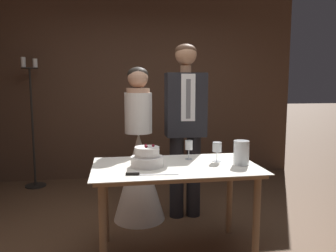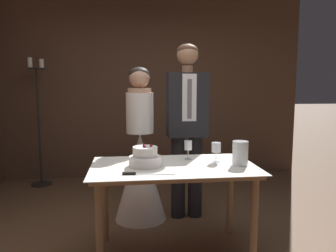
{
  "view_description": "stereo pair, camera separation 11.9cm",
  "coord_description": "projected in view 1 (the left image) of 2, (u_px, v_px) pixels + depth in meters",
  "views": [
    {
      "loc": [
        -0.46,
        -2.54,
        1.42
      ],
      "look_at": [
        0.01,
        0.42,
        1.04
      ],
      "focal_mm": 35.0,
      "sensor_mm": 36.0,
      "label": 1
    },
    {
      "loc": [
        -0.34,
        -2.56,
        1.42
      ],
      "look_at": [
        0.01,
        0.42,
        1.04
      ],
      "focal_mm": 35.0,
      "sensor_mm": 36.0,
      "label": 2
    }
  ],
  "objects": [
    {
      "name": "wall_back",
      "position": [
        146.0,
        84.0,
        5.01
      ],
      "size": [
        4.64,
        0.12,
        2.86
      ],
      "primitive_type": "cube",
      "color": "#513828",
      "rests_on": "ground_plane"
    },
    {
      "name": "cake_table",
      "position": [
        175.0,
        176.0,
        2.69
      ],
      "size": [
        1.34,
        0.78,
        0.76
      ],
      "color": "#8E6B4C",
      "rests_on": "ground_plane"
    },
    {
      "name": "tiered_cake",
      "position": [
        147.0,
        158.0,
        2.64
      ],
      "size": [
        0.27,
        0.27,
        0.18
      ],
      "color": "white",
      "rests_on": "cake_table"
    },
    {
      "name": "cake_knife",
      "position": [
        142.0,
        174.0,
        2.39
      ],
      "size": [
        0.39,
        0.06,
        0.02
      ],
      "rotation": [
        0.0,
        0.0,
        -0.11
      ],
      "color": "silver",
      "rests_on": "cake_table"
    },
    {
      "name": "wine_glass_near",
      "position": [
        217.0,
        148.0,
        2.8
      ],
      "size": [
        0.08,
        0.08,
        0.17
      ],
      "color": "silver",
      "rests_on": "cake_table"
    },
    {
      "name": "wine_glass_middle",
      "position": [
        189.0,
        146.0,
        2.88
      ],
      "size": [
        0.07,
        0.07,
        0.17
      ],
      "color": "silver",
      "rests_on": "cake_table"
    },
    {
      "name": "hurricane_candle",
      "position": [
        241.0,
        153.0,
        2.7
      ],
      "size": [
        0.13,
        0.13,
        0.2
      ],
      "color": "silver",
      "rests_on": "cake_table"
    },
    {
      "name": "bride",
      "position": [
        139.0,
        165.0,
        3.41
      ],
      "size": [
        0.54,
        0.54,
        1.59
      ],
      "color": "white",
      "rests_on": "ground_plane"
    },
    {
      "name": "groom",
      "position": [
        185.0,
        121.0,
        3.43
      ],
      "size": [
        0.41,
        0.25,
        1.83
      ],
      "color": "black",
      "rests_on": "ground_plane"
    },
    {
      "name": "candle_stand",
      "position": [
        33.0,
        128.0,
        4.48
      ],
      "size": [
        0.28,
        0.28,
        1.78
      ],
      "color": "black",
      "rests_on": "ground_plane"
    }
  ]
}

